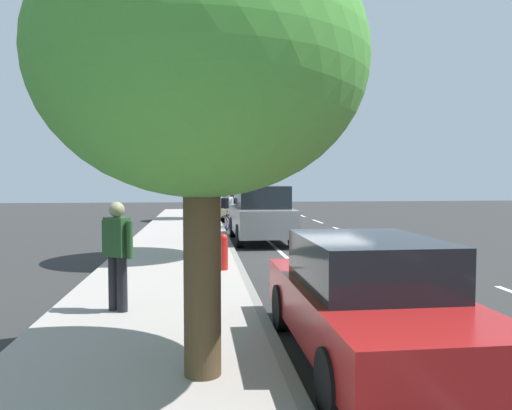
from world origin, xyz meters
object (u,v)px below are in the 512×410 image
Objects in this scene: pedestrian_on_phone at (117,249)px; parked_sedan_red_mid at (367,300)px; fire_hydrant at (223,252)px; parked_suv_grey_second at (261,213)px; bicycle_at_curb at (233,222)px; cyclist_with_backpack at (228,206)px; parked_sedan_tan_nearest at (237,206)px; street_tree_near_cyclist at (200,163)px; street_tree_mid_block at (200,119)px; street_tree_far_end at (201,65)px.

parked_sedan_red_mid is at bearing 146.51° from pedestrian_on_phone.
parked_suv_grey_second is at bearing -104.99° from fire_hydrant.
cyclist_with_backpack is (0.22, -0.43, 0.70)m from bicycle_at_curb.
parked_suv_grey_second reaches higher than parked_sedan_tan_nearest.
street_tree_mid_block reaches higher than street_tree_near_cyclist.
parked_suv_grey_second is 2.72× the size of cyclist_with_backpack.
parked_suv_grey_second is at bearing -110.17° from pedestrian_on_phone.
street_tree_mid_block is at bearing 61.62° from parked_suv_grey_second.
parked_suv_grey_second reaches higher than fire_hydrant.
parked_sedan_tan_nearest is 15.71m from fire_hydrant.
street_tree_far_end reaches higher than fire_hydrant.
parked_suv_grey_second reaches higher than cyclist_with_backpack.
cyclist_with_backpack is (0.81, 5.31, 0.31)m from parked_sedan_tan_nearest.
parked_sedan_red_mid is 2.55× the size of cyclist_with_backpack.
bicycle_at_curb is (0.59, 5.74, -0.39)m from parked_sedan_tan_nearest.
parked_sedan_red_mid is 8.51m from street_tree_mid_block.
parked_sedan_tan_nearest reaches higher than fire_hydrant.
parked_sedan_red_mid is 3.32× the size of bicycle_at_curb.
fire_hydrant is at bearing -118.57° from pedestrian_on_phone.
parked_suv_grey_second is 3.54× the size of bicycle_at_curb.
parked_sedan_tan_nearest is 21.22m from parked_sedan_red_mid.
street_tree_far_end is (0.00, 8.19, -0.42)m from street_tree_mid_block.
street_tree_near_cyclist reaches higher than cyclist_with_backpack.
cyclist_with_backpack is 10.37m from fire_hydrant.
parked_sedan_tan_nearest is at bearing -158.84° from street_tree_near_cyclist.
pedestrian_on_phone is 2.08× the size of fire_hydrant.
street_tree_mid_block is at bearing -76.39° from fire_hydrant.
parked_sedan_tan_nearest and parked_sedan_red_mid have the same top height.
parked_sedan_tan_nearest is 19.31m from pedestrian_on_phone.
street_tree_near_cyclist is 12.80m from street_tree_mid_block.
pedestrian_on_phone is (3.34, -2.21, 0.37)m from parked_sedan_red_mid.
pedestrian_on_phone reaches higher than parked_sedan_red_mid.
bicycle_at_curb is at bearing -87.76° from parked_sedan_red_mid.
street_tree_near_cyclist is at bearing -76.59° from parked_suv_grey_second.
cyclist_with_backpack is at bearing -100.39° from pedestrian_on_phone.
parked_sedan_tan_nearest is at bearing -89.28° from parked_suv_grey_second.
street_tree_mid_block is (1.40, 7.81, 3.48)m from bicycle_at_curb.
street_tree_mid_block is 6.23× the size of fire_hydrant.
bicycle_at_curb is at bearing -79.64° from parked_suv_grey_second.
fire_hydrant is (1.61, 6.00, -0.48)m from parked_suv_grey_second.
bicycle_at_curb is 1.58× the size of fire_hydrant.
parked_sedan_tan_nearest is 2.57× the size of pedestrian_on_phone.
street_tree_near_cyclist is 4.84× the size of fire_hydrant.
parked_sedan_tan_nearest is at bearing -95.43° from fire_hydrant.
street_tree_near_cyclist is (1.18, -4.54, 2.01)m from cyclist_with_backpack.
street_tree_far_end reaches higher than cyclist_with_backpack.
street_tree_mid_block is (2.01, -7.67, 3.09)m from parked_sedan_red_mid.
pedestrian_on_phone is (1.33, -2.72, -2.30)m from street_tree_far_end.
cyclist_with_backpack reaches higher than fire_hydrant.
parked_sedan_tan_nearest is 5.34× the size of fire_hydrant.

